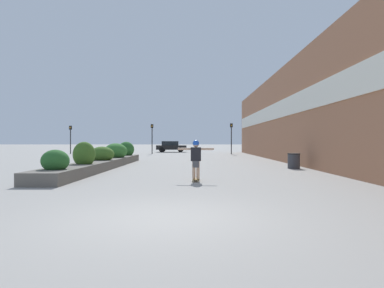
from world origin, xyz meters
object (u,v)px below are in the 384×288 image
(skateboard, at_px, (196,179))
(traffic_light_far_left, at_px, (70,135))
(skateboarder, at_px, (196,155))
(traffic_light_left, at_px, (152,134))
(car_center_left, at_px, (171,146))
(car_leftmost, at_px, (299,146))
(trash_bin, at_px, (294,161))
(traffic_light_right, at_px, (231,133))

(skateboard, bearing_deg, traffic_light_far_left, 122.52)
(skateboarder, relative_size, traffic_light_left, 0.41)
(car_center_left, xyz_separation_m, traffic_light_left, (-1.73, -6.53, 1.56))
(skateboarder, xyz_separation_m, car_center_left, (-3.30, 33.26, -0.17))
(skateboard, height_order, car_leftmost, car_leftmost)
(trash_bin, xyz_separation_m, traffic_light_right, (-1.21, 20.21, 1.95))
(traffic_light_left, height_order, traffic_light_far_left, traffic_light_left)
(trash_bin, bearing_deg, skateboarder, -132.00)
(traffic_light_right, relative_size, traffic_light_far_left, 1.07)
(car_leftmost, relative_size, traffic_light_right, 1.35)
(car_center_left, height_order, traffic_light_far_left, traffic_light_far_left)
(trash_bin, bearing_deg, traffic_light_left, 116.00)
(skateboard, height_order, traffic_light_right, traffic_light_right)
(traffic_light_right, bearing_deg, traffic_light_far_left, 177.52)
(traffic_light_right, bearing_deg, skateboarder, -98.72)
(traffic_light_left, bearing_deg, traffic_light_right, -4.76)
(trash_bin, bearing_deg, traffic_light_far_left, 133.09)
(car_leftmost, relative_size, traffic_light_left, 1.37)
(car_center_left, bearing_deg, car_leftmost, 87.78)
(traffic_light_far_left, bearing_deg, trash_bin, -46.91)
(skateboarder, height_order, traffic_light_far_left, traffic_light_far_left)
(skateboarder, xyz_separation_m, traffic_light_right, (3.98, 25.98, 1.42))
(trash_bin, relative_size, traffic_light_far_left, 0.25)
(skateboard, relative_size, skateboarder, 0.57)
(skateboarder, height_order, car_center_left, skateboarder)
(skateboarder, bearing_deg, trash_bin, 52.16)
(traffic_light_left, bearing_deg, skateboarder, -79.34)
(car_leftmost, height_order, traffic_light_far_left, traffic_light_far_left)
(car_leftmost, relative_size, car_center_left, 1.18)
(trash_bin, xyz_separation_m, car_leftmost, (8.31, 26.84, 0.45))
(trash_bin, distance_m, traffic_light_right, 20.34)
(trash_bin, height_order, car_leftmost, car_leftmost)
(car_center_left, relative_size, traffic_light_left, 1.16)
(car_leftmost, xyz_separation_m, traffic_light_far_left, (-27.96, -5.83, 1.37))
(trash_bin, distance_m, traffic_light_far_left, 28.82)
(trash_bin, bearing_deg, skateboard, -132.00)
(car_center_left, xyz_separation_m, traffic_light_far_left, (-11.15, -6.48, 1.46))
(skateboard, height_order, traffic_light_left, traffic_light_left)
(traffic_light_left, bearing_deg, traffic_light_far_left, 179.71)
(car_leftmost, distance_m, traffic_light_right, 11.70)
(traffic_light_right, distance_m, traffic_light_far_left, 18.45)
(skateboarder, bearing_deg, traffic_light_right, 85.44)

